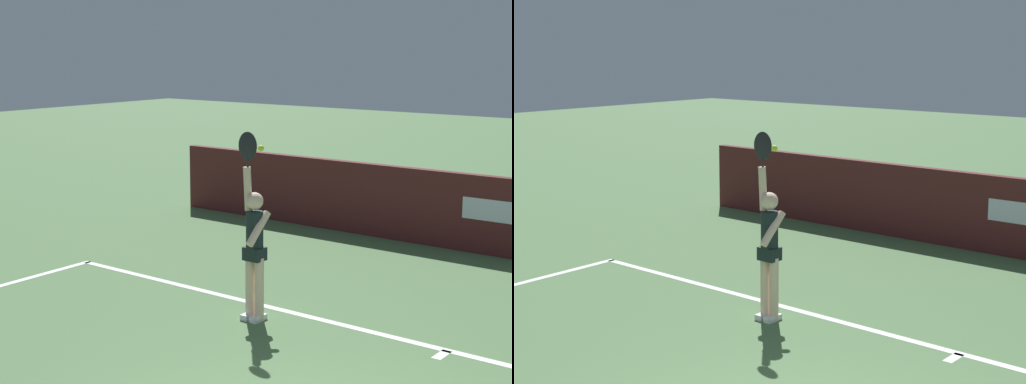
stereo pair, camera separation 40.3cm
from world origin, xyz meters
The scene contains 2 objects.
tennis_player centered at (-2.31, 2.50, 0.94)m, with size 0.40×0.40×2.30m.
tennis_ball centered at (-2.03, 2.27, 2.15)m, with size 0.07×0.07×0.07m.
Camera 2 is at (3.80, -4.73, 3.34)m, focal length 57.15 mm.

